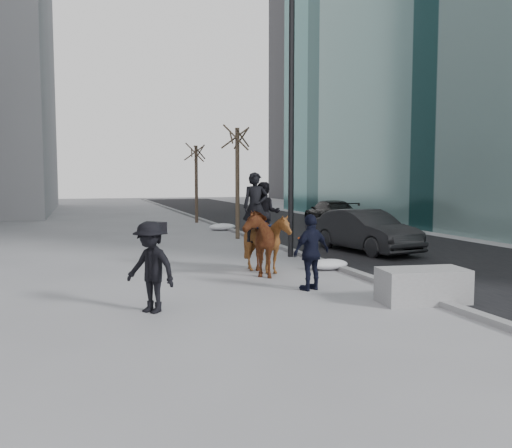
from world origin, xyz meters
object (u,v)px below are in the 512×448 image
object	(u,v)px
mounted_left	(257,236)
mounted_right	(266,237)
planter	(423,286)
car_near	(365,231)

from	to	relation	value
mounted_left	mounted_right	distance (m)	0.31
mounted_left	planter	bearing A→B (deg)	-62.31
planter	car_near	xyz separation A→B (m)	(2.70, 7.24, 0.38)
planter	car_near	distance (m)	7.73
planter	mounted_right	size ratio (longest dim) A/B	0.72
planter	car_near	world-z (taller)	car_near
planter	mounted_left	size ratio (longest dim) A/B	0.65
car_near	mounted_left	size ratio (longest dim) A/B	1.64
planter	mounted_right	bearing A→B (deg)	113.96
mounted_right	mounted_left	bearing A→B (deg)	-162.91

